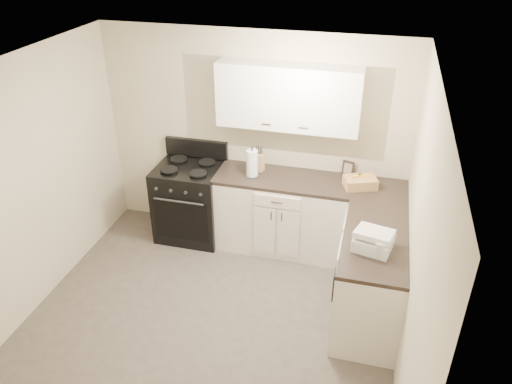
% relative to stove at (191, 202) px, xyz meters
% --- Properties ---
extents(floor, '(3.60, 3.60, 0.00)m').
position_rel_stove_xyz_m(floor, '(0.71, -1.48, -0.46)').
color(floor, '#473F38').
rests_on(floor, ground).
extents(ceiling, '(3.60, 3.60, 0.00)m').
position_rel_stove_xyz_m(ceiling, '(0.71, -1.48, 2.04)').
color(ceiling, white).
rests_on(ceiling, wall_back).
extents(wall_back, '(3.60, 0.00, 3.60)m').
position_rel_stove_xyz_m(wall_back, '(0.71, 0.32, 0.79)').
color(wall_back, beige).
rests_on(wall_back, ground).
extents(wall_right, '(0.00, 3.60, 3.60)m').
position_rel_stove_xyz_m(wall_right, '(2.51, -1.48, 0.79)').
color(wall_right, beige).
rests_on(wall_right, ground).
extents(wall_left, '(0.00, 3.60, 3.60)m').
position_rel_stove_xyz_m(wall_left, '(-1.09, -1.48, 0.79)').
color(wall_left, beige).
rests_on(wall_left, ground).
extents(base_cabinets_back, '(1.55, 0.60, 0.90)m').
position_rel_stove_xyz_m(base_cabinets_back, '(1.14, 0.02, -0.01)').
color(base_cabinets_back, silver).
rests_on(base_cabinets_back, floor).
extents(base_cabinets_right, '(0.60, 1.90, 0.90)m').
position_rel_stove_xyz_m(base_cabinets_right, '(2.21, -0.63, -0.01)').
color(base_cabinets_right, silver).
rests_on(base_cabinets_right, floor).
extents(countertop_back, '(1.55, 0.60, 0.04)m').
position_rel_stove_xyz_m(countertop_back, '(1.14, 0.02, 0.46)').
color(countertop_back, black).
rests_on(countertop_back, base_cabinets_back).
extents(countertop_right, '(0.60, 1.90, 0.04)m').
position_rel_stove_xyz_m(countertop_right, '(2.21, -0.63, 0.46)').
color(countertop_right, black).
rests_on(countertop_right, base_cabinets_right).
extents(upper_cabinets, '(1.55, 0.30, 0.70)m').
position_rel_stove_xyz_m(upper_cabinets, '(1.14, 0.18, 1.38)').
color(upper_cabinets, white).
rests_on(upper_cabinets, wall_back).
extents(stove, '(0.78, 0.67, 0.95)m').
position_rel_stove_xyz_m(stove, '(0.00, 0.00, 0.00)').
color(stove, black).
rests_on(stove, floor).
extents(knife_block, '(0.11, 0.11, 0.21)m').
position_rel_stove_xyz_m(knife_block, '(0.83, 0.13, 0.59)').
color(knife_block, tan).
rests_on(knife_block, countertop_back).
extents(paper_towel, '(0.14, 0.14, 0.31)m').
position_rel_stove_xyz_m(paper_towel, '(0.78, -0.02, 0.64)').
color(paper_towel, white).
rests_on(paper_towel, countertop_back).
extents(picture_frame, '(0.14, 0.08, 0.17)m').
position_rel_stove_xyz_m(picture_frame, '(1.83, 0.28, 0.56)').
color(picture_frame, black).
rests_on(picture_frame, countertop_back).
extents(wicker_basket, '(0.40, 0.33, 0.11)m').
position_rel_stove_xyz_m(wicker_basket, '(1.99, 0.03, 0.54)').
color(wicker_basket, tan).
rests_on(wicker_basket, countertop_right).
extents(countertop_grill, '(0.38, 0.36, 0.12)m').
position_rel_stove_xyz_m(countertop_grill, '(2.19, -1.09, 0.54)').
color(countertop_grill, white).
rests_on(countertop_grill, countertop_right).
extents(glass_jar, '(0.12, 0.12, 0.16)m').
position_rel_stove_xyz_m(glass_jar, '(2.25, -1.21, 0.56)').
color(glass_jar, silver).
rests_on(glass_jar, countertop_right).
extents(oven_mitt_near, '(0.02, 0.17, 0.29)m').
position_rel_stove_xyz_m(oven_mitt_near, '(1.89, -1.14, 0.04)').
color(oven_mitt_near, black).
rests_on(oven_mitt_near, base_cabinets_right).
extents(oven_mitt_far, '(0.02, 0.13, 0.22)m').
position_rel_stove_xyz_m(oven_mitt_far, '(1.89, -0.82, 0.01)').
color(oven_mitt_far, black).
rests_on(oven_mitt_far, base_cabinets_right).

